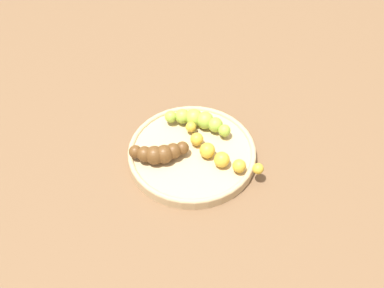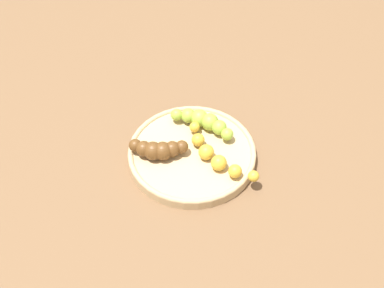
# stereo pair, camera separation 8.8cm
# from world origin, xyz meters

# --- Properties ---
(ground_plane) EXTENTS (2.40, 2.40, 0.00)m
(ground_plane) POSITION_xyz_m (0.00, 0.00, 0.00)
(ground_plane) COLOR brown
(fruit_bowl) EXTENTS (0.24, 0.24, 0.02)m
(fruit_bowl) POSITION_xyz_m (0.00, 0.00, 0.01)
(fruit_bowl) COLOR tan
(fruit_bowl) RESTS_ON ground_plane
(banana_spotted) EXTENTS (0.09, 0.16, 0.03)m
(banana_spotted) POSITION_xyz_m (0.03, -0.03, 0.03)
(banana_spotted) COLOR gold
(banana_spotted) RESTS_ON fruit_bowl
(banana_green) EXTENTS (0.10, 0.10, 0.03)m
(banana_green) POSITION_xyz_m (0.04, 0.05, 0.04)
(banana_green) COLOR #8CAD38
(banana_green) RESTS_ON fruit_bowl
(banana_overripe) EXTENTS (0.10, 0.06, 0.03)m
(banana_overripe) POSITION_xyz_m (-0.06, 0.00, 0.04)
(banana_overripe) COLOR #593819
(banana_overripe) RESTS_ON fruit_bowl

